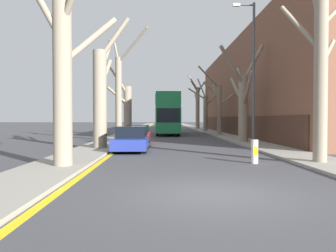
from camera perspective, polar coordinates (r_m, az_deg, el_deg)
name	(u,v)px	position (r m, az deg, el deg)	size (l,w,h in m)	color
ground_plane	(215,194)	(8.29, 8.23, -11.66)	(300.00, 300.00, 0.00)	#424247
sidewalk_left	(139,129)	(58.13, -5.14, -0.44)	(2.41, 120.00, 0.12)	gray
sidewalk_right	(198,128)	(58.37, 5.29, -0.43)	(2.41, 120.00, 0.12)	gray
building_facade_right	(273,90)	(39.43, 17.84, 5.99)	(10.08, 41.04, 10.22)	brown
kerb_line_stripe	(146,129)	(58.05, -3.78, -0.49)	(0.24, 120.00, 0.01)	yellow
street_tree_left_0	(63,62)	(12.92, -17.74, 10.63)	(3.70, 2.95, 8.07)	gray
street_tree_left_1	(101,93)	(20.02, -11.55, 5.70)	(2.20, 3.01, 7.91)	gray
street_tree_left_2	(119,93)	(27.15, -8.54, 5.68)	(4.01, 3.37, 8.93)	gray
street_tree_left_3	(126,107)	(35.61, -7.27, 3.25)	(2.57, 1.79, 6.81)	gray
street_tree_right_0	(321,67)	(14.76, 25.08, 9.33)	(4.09, 2.22, 8.15)	gray
street_tree_right_1	(243,101)	(25.27, 12.91, 4.30)	(3.51, 5.08, 7.27)	gray
street_tree_right_2	(219,106)	(35.81, 8.87, 3.50)	(5.42, 2.49, 7.39)	gray
street_tree_right_3	(205,110)	(46.11, 6.45, 2.76)	(4.13, 1.85, 7.57)	gray
street_tree_right_4	(197,105)	(57.06, 5.15, 3.68)	(3.25, 3.07, 9.23)	gray
double_decker_bus	(167,112)	(37.92, -0.12, 2.43)	(2.60, 11.18, 4.57)	#1E7F47
parked_car_0	(132,139)	(18.87, -6.36, -2.31)	(1.85, 4.36, 1.41)	navy
parked_car_1	(138,135)	(24.25, -5.22, -1.54)	(1.72, 4.10, 1.37)	maroon
lamp_post	(252,68)	(21.38, 14.45, 9.73)	(1.40, 0.20, 9.06)	#4C4F54
traffic_bollard	(255,152)	(13.98, 14.84, -4.33)	(0.28, 0.30, 0.98)	white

